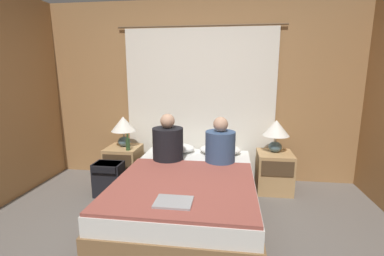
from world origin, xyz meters
name	(u,v)px	position (x,y,z in m)	size (l,w,h in m)	color
ground_plane	(175,256)	(0.00, 0.00, 0.00)	(16.00, 16.00, 0.00)	#66605B
wall_back	(200,92)	(0.00, 1.90, 1.25)	(4.47, 0.06, 2.50)	#A37547
curtain_panel	(199,105)	(0.00, 1.84, 1.08)	(2.30, 0.02, 2.16)	white
bed	(188,194)	(0.00, 0.76, 0.22)	(1.44, 2.07, 0.45)	olive
nightstand_left	(124,165)	(-1.03, 1.49, 0.26)	(0.44, 0.47, 0.51)	tan
nightstand_right	(274,172)	(1.03, 1.49, 0.26)	(0.44, 0.47, 0.51)	tan
lamp_left	(123,126)	(-1.03, 1.54, 0.80)	(0.34, 0.34, 0.42)	slate
lamp_right	(276,131)	(1.03, 1.54, 0.80)	(0.34, 0.34, 0.42)	slate
pillow_left	(174,148)	(-0.32, 1.57, 0.51)	(0.56, 0.36, 0.12)	white
pillow_right	(220,150)	(0.32, 1.57, 0.51)	(0.56, 0.36, 0.12)	white
blanket_on_bed	(183,184)	(0.00, 0.44, 0.47)	(1.38, 1.38, 0.03)	#994C42
person_left_in_bed	(168,143)	(-0.31, 1.17, 0.69)	(0.38, 0.38, 0.59)	black
person_right_in_bed	(220,145)	(0.33, 1.17, 0.68)	(0.36, 0.36, 0.57)	#38517A
beer_bottle_on_left_stand	(128,144)	(-0.90, 1.36, 0.60)	(0.06, 0.06, 0.22)	#2D4C28
laptop_on_bed	(174,202)	(-0.01, 0.02, 0.49)	(0.31, 0.24, 0.02)	#9EA0A5
backpack_on_floor	(109,177)	(-1.06, 1.06, 0.24)	(0.35, 0.27, 0.43)	black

